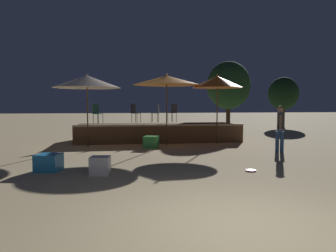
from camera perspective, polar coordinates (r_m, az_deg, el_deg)
The scene contains 16 objects.
ground_plane at distance 4.81m, azimuth 12.76°, elevation -17.25°, with size 120.00×120.00×0.00m, color #D1B784.
wooden_deck at distance 15.58m, azimuth -1.85°, elevation -1.11°, with size 7.49×2.74×0.85m.
patio_umbrella_0 at distance 13.63m, azimuth -0.24°, elevation 7.96°, with size 2.78×2.78×2.98m.
patio_umbrella_1 at distance 13.63m, azimuth -13.93°, elevation 7.49°, with size 2.72×2.72×2.95m.
patio_umbrella_2 at distance 14.47m, azimuth 8.60°, elevation 7.58°, with size 2.21×2.21×3.02m.
cube_seat_0 at distance 8.21m, azimuth -11.74°, elevation -6.78°, with size 0.52×0.52×0.45m.
cube_seat_1 at distance 9.05m, azimuth -20.06°, elevation -5.99°, with size 0.70×0.70×0.44m.
cube_seat_2 at distance 12.99m, azimuth -2.95°, elevation -2.78°, with size 0.68×0.68×0.46m.
person_0 at distance 12.22m, azimuth 18.90°, elevation -0.30°, with size 0.28×0.49×1.66m.
bistro_chair_0 at distance 15.92m, azimuth -1.98°, elevation 2.62°, with size 0.43×0.43×0.90m.
bistro_chair_1 at distance 16.33m, azimuth 0.90°, elevation 2.65°, with size 0.48×0.48×0.90m.
bistro_chair_2 at distance 15.70m, azimuth -5.84°, elevation 2.58°, with size 0.48×0.48×0.90m.
bistro_chair_3 at distance 15.10m, azimuth -12.32°, elevation 2.47°, with size 0.48×0.48×0.90m.
frisbee_disc at distance 8.77m, azimuth 14.25°, elevation -7.51°, with size 0.26×0.26×0.03m.
background_tree_0 at distance 26.73m, azimuth 19.45°, elevation 5.31°, with size 2.28×2.28×3.79m.
background_tree_2 at distance 22.44m, azimuth 10.50°, elevation 6.95°, with size 2.90×2.90×4.58m.
Camera 1 is at (-1.67, -4.17, 1.72)m, focal length 35.00 mm.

